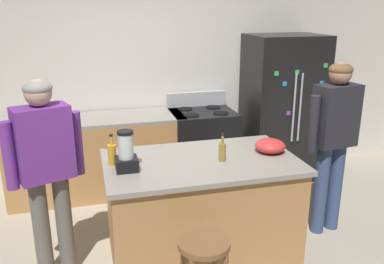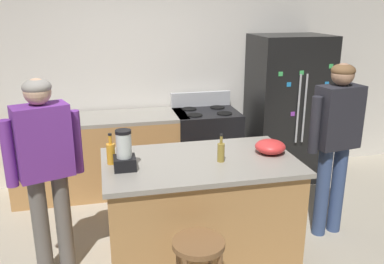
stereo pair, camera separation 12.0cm
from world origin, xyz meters
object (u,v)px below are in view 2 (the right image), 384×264
(person_by_island_left, at_px, (45,162))
(person_by_sink_right, at_px, (336,135))
(kitchen_island, at_px, (200,209))
(bar_stool, at_px, (198,259))
(blender_appliance, at_px, (124,153))
(mixing_bowl, at_px, (270,147))
(refrigerator, at_px, (287,109))
(bottle_soda, at_px, (111,153))
(bottle_vinegar, at_px, (221,152))
(stove_range, at_px, (206,147))

(person_by_island_left, xyz_separation_m, person_by_sink_right, (2.54, 0.08, 0.01))
(kitchen_island, height_order, bar_stool, kitchen_island)
(kitchen_island, xyz_separation_m, blender_appliance, (-0.62, -0.06, 0.59))
(blender_appliance, bearing_deg, person_by_island_left, 170.07)
(person_by_sink_right, xyz_separation_m, mixing_bowl, (-0.69, -0.10, -0.03))
(refrigerator, bearing_deg, kitchen_island, -134.84)
(refrigerator, relative_size, bottle_soda, 7.07)
(person_by_island_left, xyz_separation_m, bottle_soda, (0.50, 0.03, 0.02))
(person_by_island_left, distance_m, bottle_soda, 0.50)
(bar_stool, bearing_deg, kitchen_island, 75.53)
(refrigerator, bearing_deg, bottle_vinegar, -130.32)
(person_by_island_left, relative_size, bar_stool, 2.58)
(stove_range, xyz_separation_m, mixing_bowl, (0.17, -1.50, 0.51))
(bottle_soda, height_order, mixing_bowl, bottle_soda)
(bar_stool, xyz_separation_m, bottle_vinegar, (0.35, 0.67, 0.51))
(refrigerator, height_order, person_by_island_left, refrigerator)
(refrigerator, xyz_separation_m, blender_appliance, (-2.11, -1.56, 0.15))
(person_by_island_left, bearing_deg, refrigerator, 28.24)
(kitchen_island, xyz_separation_m, bar_stool, (-0.19, -0.74, 0.03))
(person_by_sink_right, height_order, blender_appliance, person_by_sink_right)
(person_by_island_left, bearing_deg, mixing_bowl, -0.71)
(stove_range, distance_m, bottle_vinegar, 1.71)
(person_by_island_left, bearing_deg, bottle_vinegar, -4.81)
(person_by_sink_right, bearing_deg, bottle_soda, -178.69)
(kitchen_island, xyz_separation_m, person_by_island_left, (-1.22, 0.04, 0.53))
(bar_stool, distance_m, bottle_vinegar, 0.91)
(stove_range, height_order, person_by_island_left, person_by_island_left)
(bar_stool, relative_size, mixing_bowl, 2.44)
(blender_appliance, bearing_deg, bottle_vinegar, -0.80)
(kitchen_island, distance_m, bottle_vinegar, 0.57)
(kitchen_island, height_order, person_by_sink_right, person_by_sink_right)
(bottle_soda, xyz_separation_m, mixing_bowl, (1.35, -0.06, -0.03))
(stove_range, relative_size, person_by_island_left, 0.67)
(kitchen_island, bearing_deg, stove_range, 73.40)
(refrigerator, xyz_separation_m, stove_range, (-1.04, 0.02, -0.43))
(person_by_sink_right, bearing_deg, refrigerator, 82.96)
(bottle_vinegar, bearing_deg, blender_appliance, 179.20)
(bottle_vinegar, bearing_deg, stove_range, 79.48)
(bottle_soda, bearing_deg, kitchen_island, -6.22)
(refrigerator, height_order, bar_stool, refrigerator)
(kitchen_island, relative_size, refrigerator, 0.89)
(blender_appliance, distance_m, mixing_bowl, 1.25)
(kitchen_island, height_order, blender_appliance, blender_appliance)
(person_by_sink_right, bearing_deg, kitchen_island, -174.60)
(person_by_island_left, relative_size, bottle_soda, 6.43)
(refrigerator, distance_m, bottle_vinegar, 2.06)
(stove_range, bearing_deg, bar_stool, -105.91)
(stove_range, height_order, bottle_soda, bottle_soda)
(stove_range, relative_size, person_by_sink_right, 0.66)
(mixing_bowl, bearing_deg, person_by_island_left, 179.29)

